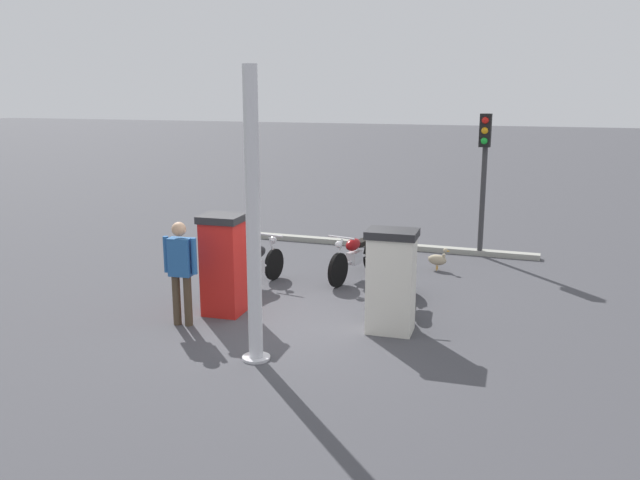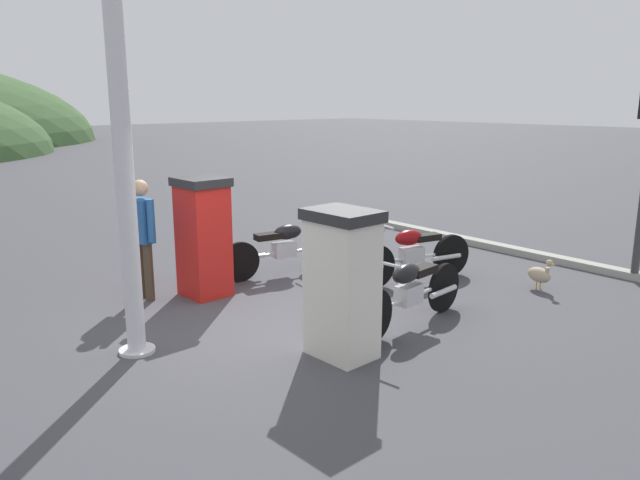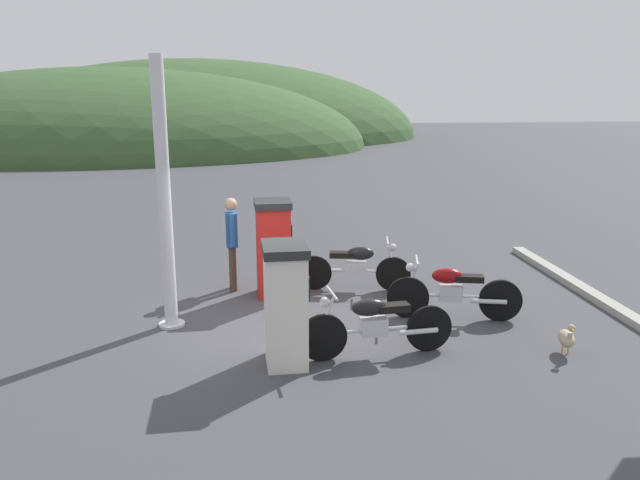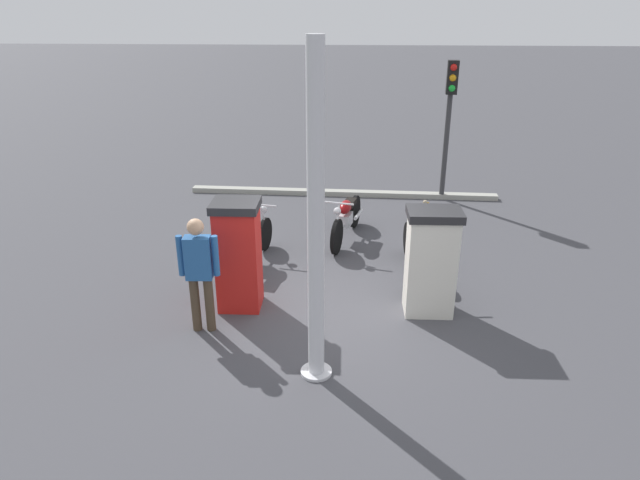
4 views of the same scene
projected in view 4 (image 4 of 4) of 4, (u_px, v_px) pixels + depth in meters
ground_plane at (333, 308)px, 8.64m from camera, size 120.00×120.00×0.00m
fuel_pump_near at (431, 262)px, 8.24m from camera, size 0.63×0.79×1.64m
fuel_pump_far at (238, 254)px, 8.39m from camera, size 0.68×0.70×1.71m
motorcycle_near_pump at (417, 250)px, 9.50m from camera, size 2.17×0.56×0.97m
motorcycle_far_pump at (252, 240)px, 9.91m from camera, size 2.04×0.69×0.95m
motorcycle_extra at (346, 218)px, 10.96m from camera, size 2.07×0.75×0.97m
attendant_person at (199, 268)px, 7.70m from camera, size 0.24×0.57×1.70m
wandering_duck at (417, 211)px, 12.00m from camera, size 0.29×0.49×0.50m
roadside_traffic_light at (450, 106)px, 12.55m from camera, size 0.38×0.25×3.21m
canopy_support_pole at (316, 231)px, 6.36m from camera, size 0.40×0.40×4.06m
road_edge_kerb at (342, 193)px, 13.70m from camera, size 0.44×7.44×0.12m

